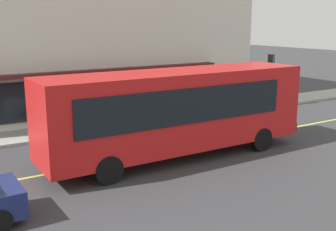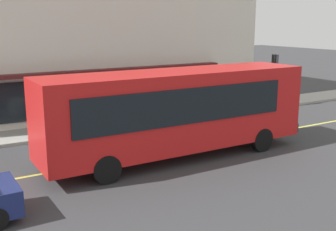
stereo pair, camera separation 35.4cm
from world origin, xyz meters
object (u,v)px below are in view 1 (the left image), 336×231
object	(u,v)px
car_silver	(177,114)
pedestrian_by_curb	(144,102)
pedestrian_mid_block	(125,104)
bus	(178,109)
car_white	(89,126)
pedestrian_waiting	(63,112)
traffic_light	(271,67)

from	to	relation	value
car_silver	pedestrian_by_curb	distance (m)	2.10
car_silver	pedestrian_mid_block	bearing A→B (deg)	125.09
bus	car_silver	world-z (taller)	bus
car_silver	car_white	bearing A→B (deg)	179.61
car_white	pedestrian_by_curb	bearing A→B (deg)	25.59
pedestrian_waiting	bus	bearing A→B (deg)	-65.71
pedestrian_by_curb	traffic_light	bearing A→B (deg)	-1.53
car_silver	traffic_light	bearing A→B (deg)	11.18
car_white	car_silver	world-z (taller)	same
bus	pedestrian_by_curb	xyz separation A→B (m)	(1.65, 5.81, -0.81)
pedestrian_waiting	pedestrian_by_curb	bearing A→B (deg)	-2.51
bus	pedestrian_by_curb	size ratio (longest dim) A/B	6.52
car_silver	pedestrian_waiting	bearing A→B (deg)	158.37
car_white	pedestrian_mid_block	world-z (taller)	pedestrian_mid_block
car_white	pedestrian_mid_block	size ratio (longest dim) A/B	2.79
car_silver	pedestrian_by_curb	bearing A→B (deg)	114.37
bus	pedestrian_mid_block	world-z (taller)	bus
traffic_light	bus	bearing A→B (deg)	-152.64
car_white	pedestrian_waiting	world-z (taller)	pedestrian_waiting
car_white	traffic_light	bearing A→B (deg)	7.04
car_white	car_silver	distance (m)	4.70
traffic_light	pedestrian_waiting	world-z (taller)	traffic_light
car_silver	pedestrian_waiting	distance (m)	5.62
bus	pedestrian_mid_block	size ratio (longest dim) A/B	7.15
pedestrian_mid_block	pedestrian_waiting	world-z (taller)	pedestrian_waiting
car_silver	pedestrian_by_curb	xyz separation A→B (m)	(-0.85, 1.87, 0.43)
pedestrian_by_curb	bus	bearing A→B (deg)	-105.88
traffic_light	pedestrian_waiting	distance (m)	13.55
bus	pedestrian_mid_block	xyz separation A→B (m)	(0.79, 6.37, -0.91)
car_white	pedestrian_mid_block	bearing A→B (deg)	38.78
bus	car_silver	xyz separation A→B (m)	(2.50, 3.93, -1.24)
bus	pedestrian_mid_block	bearing A→B (deg)	82.90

